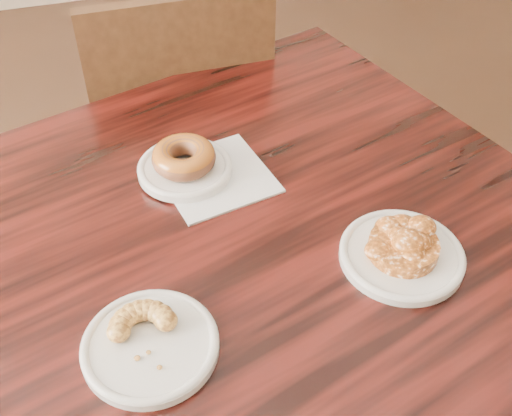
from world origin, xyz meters
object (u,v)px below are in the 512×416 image
object	(u,v)px
cafe_table	(255,400)
chair_far	(177,141)
apple_fritter	(404,245)
cruller_fragment	(149,337)
glazed_donut	(184,157)

from	to	relation	value
cafe_table	chair_far	bearing A→B (deg)	72.37
apple_fritter	cruller_fragment	size ratio (longest dim) A/B	1.40
chair_far	glazed_donut	world-z (taller)	chair_far
apple_fritter	cruller_fragment	distance (m)	0.37
chair_far	cruller_fragment	distance (m)	0.88
chair_far	glazed_donut	size ratio (longest dim) A/B	8.80
cafe_table	chair_far	xyz separation A→B (m)	(0.00, 0.70, 0.08)
chair_far	cruller_fragment	bearing A→B (deg)	77.54
glazed_donut	cruller_fragment	bearing A→B (deg)	-109.26
apple_fritter	cafe_table	bearing A→B (deg)	165.09
cafe_table	glazed_donut	distance (m)	0.47
cafe_table	apple_fritter	bearing A→B (deg)	-32.14
glazed_donut	cafe_table	bearing A→B (deg)	-76.11
glazed_donut	apple_fritter	bearing A→B (deg)	-46.62
glazed_donut	apple_fritter	distance (m)	0.37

